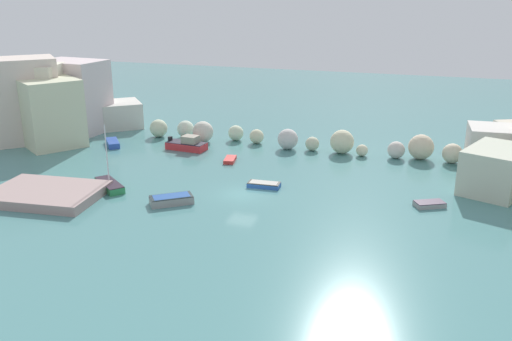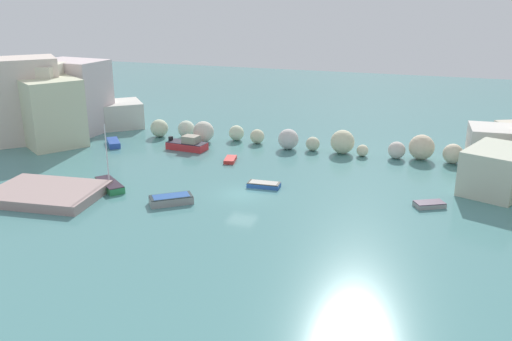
{
  "view_description": "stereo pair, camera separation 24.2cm",
  "coord_description": "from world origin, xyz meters",
  "px_view_note": "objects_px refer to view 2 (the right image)",
  "views": [
    {
      "loc": [
        15.91,
        -43.18,
        17.36
      ],
      "look_at": [
        0.0,
        3.96,
        1.0
      ],
      "focal_mm": 38.53,
      "sensor_mm": 36.0,
      "label": 1
    },
    {
      "loc": [
        16.14,
        -43.1,
        17.36
      ],
      "look_at": [
        0.0,
        3.96,
        1.0
      ],
      "focal_mm": 38.53,
      "sensor_mm": 36.0,
      "label": 2
    }
  ],
  "objects_px": {
    "moored_boat_1": "(188,144)",
    "moored_boat_4": "(113,143)",
    "moored_boat_0": "(110,185)",
    "stone_dock": "(47,193)",
    "moored_boat_3": "(230,160)",
    "moored_boat_6": "(429,204)",
    "moored_boat_2": "(264,185)",
    "moored_boat_5": "(171,199)"
  },
  "relations": [
    {
      "from": "moored_boat_3",
      "to": "moored_boat_6",
      "type": "xyz_separation_m",
      "value": [
        20.62,
        -6.62,
        0.03
      ]
    },
    {
      "from": "stone_dock",
      "to": "moored_boat_5",
      "type": "height_order",
      "value": "stone_dock"
    },
    {
      "from": "moored_boat_1",
      "to": "moored_boat_3",
      "type": "height_order",
      "value": "moored_boat_1"
    },
    {
      "from": "moored_boat_0",
      "to": "moored_boat_2",
      "type": "xyz_separation_m",
      "value": [
        13.34,
        4.94,
        -0.12
      ]
    },
    {
      "from": "moored_boat_0",
      "to": "moored_boat_5",
      "type": "bearing_deg",
      "value": 25.4
    },
    {
      "from": "stone_dock",
      "to": "moored_boat_4",
      "type": "height_order",
      "value": "stone_dock"
    },
    {
      "from": "moored_boat_2",
      "to": "moored_boat_4",
      "type": "relative_size",
      "value": 0.89
    },
    {
      "from": "stone_dock",
      "to": "moored_boat_1",
      "type": "height_order",
      "value": "moored_boat_1"
    },
    {
      "from": "moored_boat_2",
      "to": "moored_boat_6",
      "type": "height_order",
      "value": "moored_boat_2"
    },
    {
      "from": "moored_boat_4",
      "to": "moored_boat_2",
      "type": "bearing_deg",
      "value": 30.18
    },
    {
      "from": "moored_boat_0",
      "to": "moored_boat_3",
      "type": "bearing_deg",
      "value": 94.79
    },
    {
      "from": "moored_boat_1",
      "to": "moored_boat_6",
      "type": "distance_m",
      "value": 28.48
    },
    {
      "from": "moored_boat_2",
      "to": "moored_boat_5",
      "type": "distance_m",
      "value": 9.0
    },
    {
      "from": "stone_dock",
      "to": "moored_boat_5",
      "type": "bearing_deg",
      "value": 11.81
    },
    {
      "from": "moored_boat_6",
      "to": "moored_boat_4",
      "type": "bearing_deg",
      "value": 138.76
    },
    {
      "from": "moored_boat_1",
      "to": "moored_boat_3",
      "type": "bearing_deg",
      "value": -18.28
    },
    {
      "from": "stone_dock",
      "to": "moored_boat_6",
      "type": "bearing_deg",
      "value": 15.2
    },
    {
      "from": "stone_dock",
      "to": "moored_boat_1",
      "type": "xyz_separation_m",
      "value": [
        5.03,
        18.0,
        0.2
      ]
    },
    {
      "from": "moored_boat_0",
      "to": "moored_boat_4",
      "type": "height_order",
      "value": "moored_boat_0"
    },
    {
      "from": "moored_boat_5",
      "to": "moored_boat_0",
      "type": "bearing_deg",
      "value": -50.31
    },
    {
      "from": "moored_boat_1",
      "to": "moored_boat_4",
      "type": "bearing_deg",
      "value": -166.98
    },
    {
      "from": "moored_boat_3",
      "to": "moored_boat_0",
      "type": "bearing_deg",
      "value": -44.69
    },
    {
      "from": "moored_boat_1",
      "to": "moored_boat_4",
      "type": "relative_size",
      "value": 1.38
    },
    {
      "from": "moored_boat_2",
      "to": "moored_boat_0",
      "type": "bearing_deg",
      "value": -163.16
    },
    {
      "from": "moored_boat_4",
      "to": "moored_boat_1",
      "type": "bearing_deg",
      "value": 58.66
    },
    {
      "from": "moored_boat_1",
      "to": "moored_boat_6",
      "type": "height_order",
      "value": "moored_boat_1"
    },
    {
      "from": "stone_dock",
      "to": "moored_boat_3",
      "type": "distance_m",
      "value": 19.03
    },
    {
      "from": "stone_dock",
      "to": "moored_boat_1",
      "type": "distance_m",
      "value": 18.69
    },
    {
      "from": "moored_boat_3",
      "to": "moored_boat_5",
      "type": "distance_m",
      "value": 13.0
    },
    {
      "from": "moored_boat_3",
      "to": "moored_boat_5",
      "type": "height_order",
      "value": "moored_boat_5"
    },
    {
      "from": "moored_boat_2",
      "to": "stone_dock",
      "type": "bearing_deg",
      "value": -156.32
    },
    {
      "from": "moored_boat_6",
      "to": "moored_boat_3",
      "type": "bearing_deg",
      "value": 133.58
    },
    {
      "from": "stone_dock",
      "to": "moored_boat_1",
      "type": "bearing_deg",
      "value": 74.38
    },
    {
      "from": "moored_boat_0",
      "to": "stone_dock",
      "type": "bearing_deg",
      "value": -96.96
    },
    {
      "from": "moored_boat_1",
      "to": "moored_boat_0",
      "type": "bearing_deg",
      "value": -89.73
    },
    {
      "from": "moored_boat_4",
      "to": "stone_dock",
      "type": "bearing_deg",
      "value": -25.92
    },
    {
      "from": "moored_boat_4",
      "to": "moored_boat_6",
      "type": "bearing_deg",
      "value": 38.0
    },
    {
      "from": "moored_boat_1",
      "to": "moored_boat_4",
      "type": "distance_m",
      "value": 9.13
    },
    {
      "from": "stone_dock",
      "to": "moored_boat_6",
      "type": "height_order",
      "value": "stone_dock"
    },
    {
      "from": "moored_boat_3",
      "to": "moored_boat_6",
      "type": "bearing_deg",
      "value": 60.65
    },
    {
      "from": "moored_boat_0",
      "to": "moored_boat_5",
      "type": "height_order",
      "value": "moored_boat_0"
    },
    {
      "from": "moored_boat_5",
      "to": "moored_boat_6",
      "type": "height_order",
      "value": "moored_boat_5"
    }
  ]
}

